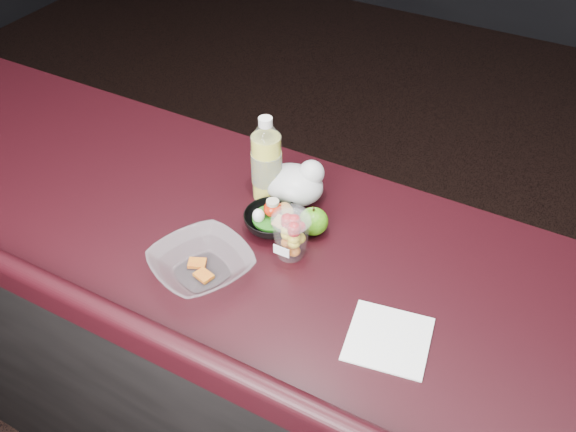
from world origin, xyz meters
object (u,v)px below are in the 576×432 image
at_px(green_apple, 313,221).
at_px(snack_bowl, 272,220).
at_px(lemonade_bottle, 267,165).
at_px(fruit_cup, 291,232).
at_px(takeout_bowl, 201,264).

distance_m(green_apple, snack_bowl, 0.10).
bearing_deg(lemonade_bottle, fruit_cup, -45.61).
distance_m(lemonade_bottle, snack_bowl, 0.14).
relative_size(green_apple, takeout_bowl, 0.26).
xyz_separation_m(fruit_cup, takeout_bowl, (-0.14, -0.15, -0.04)).
bearing_deg(green_apple, fruit_cup, -96.70).
bearing_deg(lemonade_bottle, takeout_bowl, -87.89).
relative_size(lemonade_bottle, snack_bowl, 1.55).
bearing_deg(green_apple, takeout_bowl, -122.74).
height_order(lemonade_bottle, green_apple, lemonade_bottle).
bearing_deg(takeout_bowl, green_apple, 57.26).
xyz_separation_m(lemonade_bottle, fruit_cup, (0.15, -0.16, -0.03)).
bearing_deg(snack_bowl, lemonade_bottle, 125.14).
relative_size(fruit_cup, green_apple, 1.75).
xyz_separation_m(green_apple, snack_bowl, (-0.09, -0.03, -0.01)).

